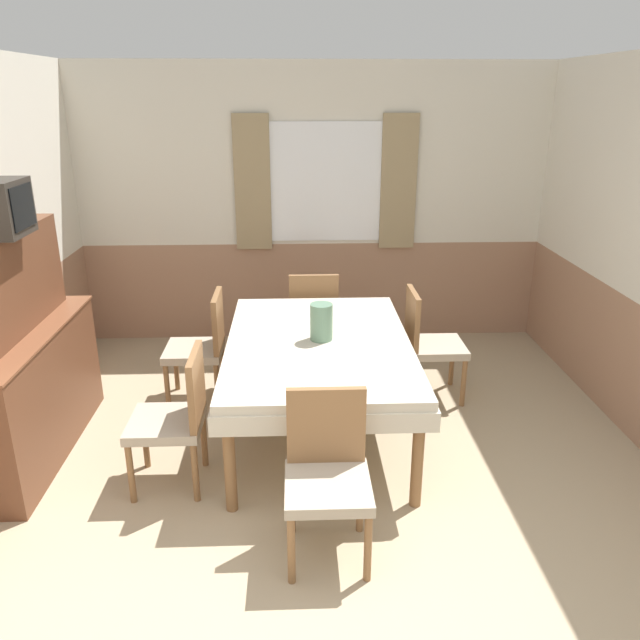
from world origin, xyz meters
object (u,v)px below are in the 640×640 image
Objects in this scene: chair_right_far at (428,340)px; chair_head_near at (327,470)px; chair_head_window at (313,315)px; vase at (321,322)px; sideboard at (23,366)px; chair_left_far at (202,344)px; dining_table at (319,354)px; chair_left_near at (176,415)px.

chair_head_near is at bearing -26.66° from chair_right_far.
vase reaches higher than chair_head_window.
sideboard is (-1.95, 1.04, 0.16)m from chair_head_near.
dining_table is at bearing -122.69° from chair_left_far.
chair_head_window is (-0.89, 0.63, 0.00)m from chair_right_far.
chair_left_near is 1.14m from chair_left_far.
chair_head_near is 0.57× the size of sideboard.
vase reaches higher than chair_head_near.
vase is (0.02, -1.18, 0.37)m from chair_head_window.
dining_table is 1.95m from sideboard.
chair_right_far is at bearing -116.66° from chair_head_near.
chair_right_far is 2.11m from chair_left_near.
chair_head_near is at bearing -125.30° from chair_left_near.
chair_head_near is 1.98m from chair_right_far.
sideboard reaches higher than chair_left_far.
sideboard reaches higher than chair_right_far.
chair_head_window is (0.00, 1.20, -0.14)m from dining_table.
chair_left_near is at bearing -180.00° from chair_left_far.
dining_table is at bearing -90.00° from chair_head_window.
chair_left_far is at bearing 147.31° from dining_table.
chair_right_far and chair_left_near have the same top height.
chair_head_near is at bearing -90.00° from chair_head_window.
chair_head_window is (-0.00, 2.39, 0.00)m from chair_head_near.
sideboard is at bearing -28.13° from chair_head_near.
chair_left_near is at bearing -35.30° from chair_head_near.
sideboard reaches higher than dining_table.
dining_table is 1.06m from chair_right_far.
chair_head_near is 3.46× the size of vase.
chair_left_near and chair_left_far have the same top height.
vase reaches higher than chair_right_far.
chair_left_near is at bearing -57.31° from chair_right_far.
chair_right_far is at bearing 14.35° from sideboard.
sideboard is (-1.06, 0.41, 0.16)m from chair_left_near.
chair_head_near is 1.09m from chair_left_near.
chair_left_far is 1.00× the size of chair_head_window.
dining_table is at bearing 4.58° from sideboard.
vase is (-0.87, -0.55, 0.37)m from chair_right_far.
chair_left_far is (-1.77, 0.00, 0.00)m from chair_right_far.
chair_left_near is at bearing -21.28° from sideboard.
dining_table is at bearing -129.68° from vase.
dining_table is 2.14× the size of chair_left_far.
chair_right_far is 1.00× the size of chair_left_near.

